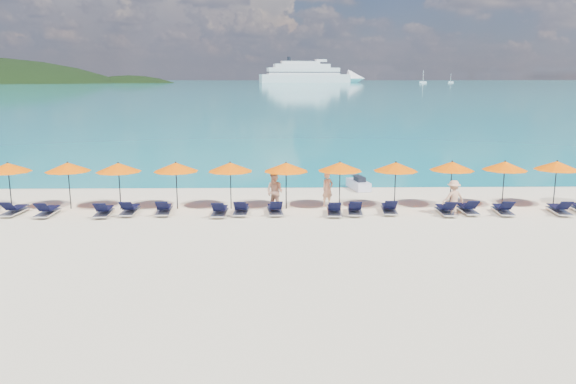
{
  "coord_description": "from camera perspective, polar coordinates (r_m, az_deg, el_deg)",
  "views": [
    {
      "loc": [
        -0.49,
        -21.18,
        6.17
      ],
      "look_at": [
        0.0,
        3.0,
        1.2
      ],
      "focal_mm": 35.0,
      "sensor_mm": 36.0,
      "label": 1
    }
  ],
  "objects": [
    {
      "name": "ground",
      "position": [
        22.06,
        0.16,
        -4.63
      ],
      "size": [
        1400.0,
        1400.0,
        0.0
      ],
      "primitive_type": "plane",
      "color": "beige"
    },
    {
      "name": "sea",
      "position": [
        681.21,
        -1.13,
        11.1
      ],
      "size": [
        1600.0,
        1300.0,
        0.01
      ],
      "primitive_type": "cube",
      "color": "#1FA9B2",
      "rests_on": "ground"
    },
    {
      "name": "headland_small",
      "position": [
        601.51,
        -15.67,
        7.27
      ],
      "size": [
        162.0,
        126.0,
        85.5
      ],
      "color": "black",
      "rests_on": "ground"
    },
    {
      "name": "cruise_ship",
      "position": [
        608.42,
        2.69,
        11.81
      ],
      "size": [
        115.8,
        39.53,
        31.86
      ],
      "rotation": [
        0.0,
        0.0,
        0.19
      ],
      "color": "silver",
      "rests_on": "ground"
    },
    {
      "name": "sailboat_near",
      "position": [
        582.63,
        13.55,
        10.83
      ],
      "size": [
        6.84,
        2.28,
        12.54
      ],
      "color": "silver",
      "rests_on": "ground"
    },
    {
      "name": "sailboat_far",
      "position": [
        620.99,
        16.19,
        10.7
      ],
      "size": [
        5.32,
        1.77,
        9.75
      ],
      "color": "silver",
      "rests_on": "ground"
    },
    {
      "name": "jetski",
      "position": [
        31.58,
        7.18,
        0.81
      ],
      "size": [
        1.18,
        2.17,
        0.73
      ],
      "rotation": [
        0.0,
        0.0,
        0.21
      ],
      "color": "silver",
      "rests_on": "ground"
    },
    {
      "name": "beachgoer_a",
      "position": [
        27.24,
        4.04,
        0.28
      ],
      "size": [
        0.72,
        0.65,
        1.66
      ],
      "primitive_type": "imported",
      "rotation": [
        0.0,
        0.0,
        0.55
      ],
      "color": "tan",
      "rests_on": "ground"
    },
    {
      "name": "beachgoer_b",
      "position": [
        26.27,
        -1.36,
        0.01
      ],
      "size": [
        0.99,
        0.87,
        1.77
      ],
      "primitive_type": "imported",
      "rotation": [
        0.0,
        0.0,
        -0.55
      ],
      "color": "tan",
      "rests_on": "ground"
    },
    {
      "name": "beachgoer_c",
      "position": [
        26.45,
        16.46,
        -0.57
      ],
      "size": [
        1.12,
        0.69,
        1.61
      ],
      "primitive_type": "imported",
      "rotation": [
        0.0,
        0.0,
        3.35
      ],
      "color": "tan",
      "rests_on": "ground"
    },
    {
      "name": "umbrella_0",
      "position": [
        29.36,
        -26.57,
        2.25
      ],
      "size": [
        2.1,
        2.1,
        2.28
      ],
      "color": "black",
      "rests_on": "ground"
    },
    {
      "name": "umbrella_1",
      "position": [
        28.36,
        -21.47,
        2.38
      ],
      "size": [
        2.1,
        2.1,
        2.28
      ],
      "color": "black",
      "rests_on": "ground"
    },
    {
      "name": "umbrella_2",
      "position": [
        27.44,
        -16.85,
        2.41
      ],
      "size": [
        2.1,
        2.1,
        2.28
      ],
      "color": "black",
      "rests_on": "ground"
    },
    {
      "name": "umbrella_3",
      "position": [
        26.89,
        -11.32,
        2.5
      ],
      "size": [
        2.1,
        2.1,
        2.28
      ],
      "color": "black",
      "rests_on": "ground"
    },
    {
      "name": "umbrella_4",
      "position": [
        26.53,
        -5.88,
        2.55
      ],
      "size": [
        2.1,
        2.1,
        2.28
      ],
      "color": "black",
      "rests_on": "ground"
    },
    {
      "name": "umbrella_5",
      "position": [
        26.36,
        -0.19,
        2.55
      ],
      "size": [
        2.1,
        2.1,
        2.28
      ],
      "color": "black",
      "rests_on": "ground"
    },
    {
      "name": "umbrella_6",
      "position": [
        26.62,
        5.31,
        2.59
      ],
      "size": [
        2.1,
        2.1,
        2.28
      ],
      "color": "black",
      "rests_on": "ground"
    },
    {
      "name": "umbrella_7",
      "position": [
        26.96,
        10.9,
        2.54
      ],
      "size": [
        2.1,
        2.1,
        2.28
      ],
      "color": "black",
      "rests_on": "ground"
    },
    {
      "name": "umbrella_8",
      "position": [
        27.8,
        16.33,
        2.55
      ],
      "size": [
        2.1,
        2.1,
        2.28
      ],
      "color": "black",
      "rests_on": "ground"
    },
    {
      "name": "umbrella_9",
      "position": [
        28.68,
        21.17,
        2.5
      ],
      "size": [
        2.1,
        2.1,
        2.28
      ],
      "color": "black",
      "rests_on": "ground"
    },
    {
      "name": "umbrella_10",
      "position": [
        29.76,
        25.65,
        2.44
      ],
      "size": [
        2.1,
        2.1,
        2.28
      ],
      "color": "black",
      "rests_on": "ground"
    },
    {
      "name": "lounger_1",
      "position": [
        28.42,
        -26.06,
        -1.64
      ],
      "size": [
        0.73,
        1.74,
        0.66
      ],
      "rotation": [
        0.0,
        0.0,
        -0.07
      ],
      "color": "silver",
      "rests_on": "ground"
    },
    {
      "name": "lounger_2",
      "position": [
        27.58,
        -23.25,
        -1.77
      ],
      "size": [
        0.65,
        1.71,
        0.66
      ],
      "rotation": [
        0.0,
        0.0,
        -0.02
      ],
      "color": "silver",
      "rests_on": "ground"
    },
    {
      "name": "lounger_3",
      "position": [
        26.66,
        -18.21,
        -1.84
      ],
      "size": [
        0.73,
        1.74,
        0.66
      ],
      "rotation": [
        0.0,
        0.0,
        0.06
      ],
      "color": "silver",
      "rests_on": "ground"
    },
    {
      "name": "lounger_4",
      "position": [
        26.63,
        -15.78,
        -1.71
      ],
      "size": [
        0.62,
        1.7,
        0.66
      ],
      "rotation": [
        0.0,
        0.0,
        0.0
      ],
      "color": "silver",
      "rests_on": "ground"
    },
    {
      "name": "lounger_5",
      "position": [
        26.29,
        -12.5,
        -1.71
      ],
      "size": [
        0.74,
        1.74,
        0.66
      ],
      "rotation": [
        0.0,
        0.0,
        0.07
      ],
      "color": "silver",
      "rests_on": "ground"
    },
    {
      "name": "lounger_6",
      "position": [
        25.58,
        -6.95,
        -1.89
      ],
      "size": [
        0.67,
        1.72,
        0.66
      ],
      "rotation": [
        0.0,
        0.0,
        -0.03
      ],
      "color": "silver",
      "rests_on": "ground"
    },
    {
      "name": "lounger_7",
      "position": [
        25.74,
        -4.78,
        -1.76
      ],
      "size": [
        0.67,
        1.72,
        0.66
      ],
      "rotation": [
        0.0,
        0.0,
        -0.03
      ],
      "color": "silver",
      "rests_on": "ground"
    },
    {
      "name": "lounger_8",
      "position": [
        25.67,
        -1.33,
        -1.75
      ],
      "size": [
        0.78,
        1.75,
        0.66
      ],
      "rotation": [
        0.0,
        0.0,
        0.1
      ],
      "color": "silver",
      "rests_on": "ground"
    },
    {
      "name": "lounger_9",
      "position": [
        25.58,
        4.72,
        -1.84
      ],
      "size": [
        0.72,
        1.73,
        0.66
      ],
      "rotation": [
        0.0,
        0.0,
        -0.06
      ],
      "color": "silver",
      "rests_on": "ground"
    },
    {
      "name": "lounger_10",
      "position": [
        25.82,
        6.8,
        -1.76
      ],
      "size": [
        0.78,
        1.75,
        0.66
      ],
      "rotation": [
        0.0,
        0.0,
        -0.09
      ],
      "color": "silver",
      "rests_on": "ground"
    },
    {
      "name": "lounger_11",
      "position": [
        26.24,
        10.24,
        -1.65
      ],
      "size": [
        0.76,
        1.75,
        0.66
      ],
      "rotation": [
        0.0,
        0.0,
        -0.09
      ],
      "color": "silver",
      "rests_on": "ground"
    },
    {
      "name": "lounger_12",
      "position": [
        26.58,
        15.73,
        -1.73
      ],
      "size": [
        0.64,
        1.71,
        0.66
      ],
      "rotation": [
        0.0,
        0.0,
        -0.01
      ],
      "color": "silver",
      "rests_on": "ground"
    },
    {
      "name": "lounger_13",
      "position": [
        27.1,
        17.77,
        -1.6
      ],
      "size": [
        0.63,
        1.7,
        0.66
      ],
      "rotation": [
        0.0,
        0.0,
        0.0
      ],
      "color": "silver",
      "rests_on": "ground"
    },
    {
      "name": "lounger_14",
      "position": [
        27.5,
        21.0,
        -1.64
      ],
      "size": [
        0.76,
        1.75,
        0.66
      ],
      "rotation": [
        0.0,
        0.0,
        -0.08
      ],
      "color": "silver",
      "rests_on": "ground"
    },
    {
      "name": "lounger_15",
      "position": [
        28.53,
        25.85,
        -1.57
      ],
      "size": [
        0.75,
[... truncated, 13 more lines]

